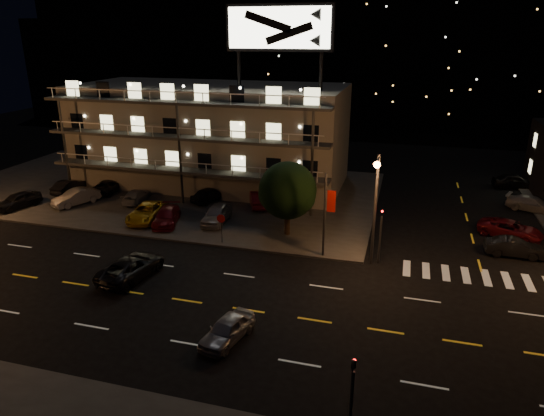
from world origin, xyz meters
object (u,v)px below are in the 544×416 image
(lot_car_7, at_px, (137,196))
(road_car_west, at_px, (131,267))
(tree, at_px, (287,192))
(road_car_east, at_px, (227,330))
(lot_car_2, at_px, (147,212))
(side_car_0, at_px, (515,248))
(lot_car_4, at_px, (217,214))

(lot_car_7, bearing_deg, road_car_west, 110.51)
(tree, bearing_deg, road_car_east, -88.47)
(lot_car_2, bearing_deg, side_car_0, -5.15)
(side_car_0, xyz_separation_m, road_car_east, (-16.73, -15.52, -0.02))
(lot_car_2, relative_size, lot_car_4, 1.14)
(lot_car_2, relative_size, side_car_0, 1.22)
(lot_car_4, distance_m, lot_car_7, 9.94)
(side_car_0, bearing_deg, road_car_west, 112.62)
(tree, relative_size, lot_car_2, 1.19)
(side_car_0, bearing_deg, tree, 92.79)
(lot_car_4, bearing_deg, road_car_east, -69.30)
(tree, relative_size, lot_car_7, 1.44)
(lot_car_4, relative_size, road_car_east, 1.15)
(lot_car_7, bearing_deg, side_car_0, 166.10)
(tree, height_order, lot_car_7, tree)
(lot_car_4, bearing_deg, lot_car_2, -172.84)
(road_car_east, bearing_deg, road_car_west, 163.90)
(tree, relative_size, side_car_0, 1.46)
(lot_car_7, distance_m, side_car_0, 33.16)
(lot_car_7, bearing_deg, lot_car_4, 154.02)
(lot_car_7, relative_size, road_car_west, 0.80)
(lot_car_2, bearing_deg, lot_car_7, 122.62)
(tree, xyz_separation_m, lot_car_7, (-15.90, 3.83, -2.97))
(road_car_east, bearing_deg, tree, 105.19)
(tree, xyz_separation_m, road_car_east, (0.39, -14.73, -3.07))
(road_car_east, bearing_deg, lot_car_4, 127.25)
(side_car_0, height_order, road_car_east, side_car_0)
(tree, height_order, side_car_0, tree)
(lot_car_4, height_order, side_car_0, lot_car_4)
(lot_car_7, bearing_deg, road_car_east, 122.65)
(road_car_west, bearing_deg, lot_car_7, -52.49)
(side_car_0, bearing_deg, lot_car_4, 89.96)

